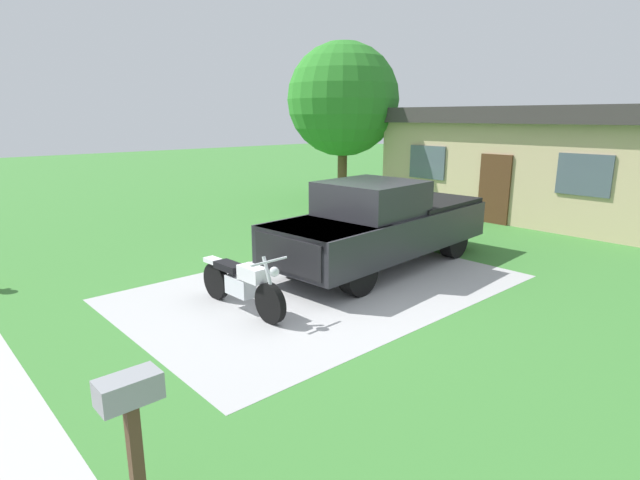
{
  "coord_description": "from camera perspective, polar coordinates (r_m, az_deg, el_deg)",
  "views": [
    {
      "loc": [
        6.73,
        -6.2,
        3.21
      ],
      "look_at": [
        -0.19,
        0.04,
        0.9
      ],
      "focal_mm": 28.11,
      "sensor_mm": 36.0,
      "label": 1
    }
  ],
  "objects": [
    {
      "name": "shade_tree",
      "position": [
        19.4,
        2.64,
        15.66
      ],
      "size": [
        4.18,
        4.18,
        5.9
      ],
      "color": "brown",
      "rests_on": "ground"
    },
    {
      "name": "neighbor_house",
      "position": [
        18.35,
        23.29,
        8.36
      ],
      "size": [
        9.6,
        5.6,
        3.5
      ],
      "color": "tan",
      "rests_on": "ground"
    },
    {
      "name": "motorcycle",
      "position": [
        8.55,
        -8.9,
        -4.93
      ],
      "size": [
        2.21,
        0.7,
        1.09
      ],
      "color": "black",
      "rests_on": "ground"
    },
    {
      "name": "mailbox",
      "position": [
        4.4,
        -20.74,
        -17.54
      ],
      "size": [
        0.26,
        0.48,
        1.26
      ],
      "color": "#4C3823",
      "rests_on": "ground"
    },
    {
      "name": "pickup_truck",
      "position": [
        10.97,
        7.22,
        1.94
      ],
      "size": [
        2.43,
        5.76,
        1.9
      ],
      "color": "black",
      "rests_on": "ground"
    },
    {
      "name": "driveway_pad",
      "position": [
        9.7,
        0.56,
        -5.4
      ],
      "size": [
        4.83,
        7.4,
        0.01
      ],
      "primitive_type": "cube",
      "color": "#A9A9A9",
      "rests_on": "ground"
    },
    {
      "name": "ground_plane",
      "position": [
        9.7,
        0.56,
        -5.41
      ],
      "size": [
        80.0,
        80.0,
        0.0
      ],
      "primitive_type": "plane",
      "color": "#3C7B33"
    }
  ]
}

